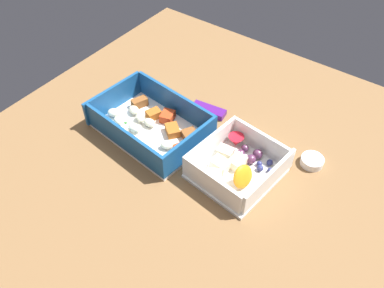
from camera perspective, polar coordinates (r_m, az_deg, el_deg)
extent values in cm
cube|color=brown|center=(73.01, 1.34, -2.22)|extent=(80.00, 80.00, 2.00)
cube|color=white|center=(76.73, -5.89, 1.94)|extent=(22.39, 16.21, 0.60)
cube|color=#19518C|center=(80.96, -11.07, 6.78)|extent=(2.09, 14.04, 5.19)
cube|color=#19518C|center=(69.47, -0.25, -0.32)|extent=(2.09, 14.04, 5.19)
cube|color=#19518C|center=(78.12, -2.48, 6.03)|extent=(19.77, 2.70, 5.19)
cube|color=#19518C|center=(71.83, -9.93, 0.77)|extent=(19.77, 2.70, 5.19)
ellipsoid|color=beige|center=(69.85, -4.58, -2.39)|extent=(2.65, 2.68, 1.11)
ellipsoid|color=beige|center=(73.16, -7.89, 0.05)|extent=(1.76, 2.27, 1.03)
ellipsoid|color=beige|center=(79.66, -11.14, 4.47)|extent=(3.36, 2.86, 1.42)
ellipsoid|color=beige|center=(75.87, -9.95, 1.81)|extent=(2.24, 2.49, 1.03)
ellipsoid|color=beige|center=(72.18, -3.67, -0.17)|extent=(2.90, 2.55, 1.21)
ellipsoid|color=beige|center=(78.17, -10.61, 3.39)|extent=(2.65, 2.23, 1.13)
ellipsoid|color=beige|center=(77.97, -7.55, 3.77)|extent=(2.85, 2.48, 1.19)
ellipsoid|color=beige|center=(79.74, -8.39, 4.90)|extent=(3.08, 2.62, 1.31)
ellipsoid|color=beige|center=(76.59, -6.24, 3.06)|extent=(2.70, 1.95, 1.31)
ellipsoid|color=beige|center=(75.97, -8.33, 2.39)|extent=(2.80, 2.03, 1.36)
cube|color=#AD5B1E|center=(74.98, -2.83, 2.00)|extent=(3.94, 3.79, 1.53)
cube|color=#AD5B1E|center=(78.50, -5.58, 4.33)|extent=(2.87, 3.29, 1.63)
cube|color=brown|center=(81.38, -7.60, 5.97)|extent=(2.75, 3.60, 1.77)
cube|color=brown|center=(74.04, -0.40, 1.39)|extent=(3.17, 3.35, 1.59)
cube|color=red|center=(77.73, -3.57, 4.00)|extent=(3.10, 3.48, 1.68)
cube|color=red|center=(72.12, -1.28, -0.46)|extent=(3.25, 3.88, 1.10)
cube|color=#387A33|center=(75.22, -8.27, 0.93)|extent=(0.60, 0.40, 0.20)
cube|color=#387A33|center=(78.44, -9.59, 3.05)|extent=(0.60, 0.40, 0.20)
cube|color=#387A33|center=(72.10, -6.58, -1.39)|extent=(0.60, 0.40, 0.20)
cube|color=#387A33|center=(72.12, -5.59, -1.27)|extent=(0.60, 0.40, 0.20)
cube|color=white|center=(69.76, 6.50, -4.06)|extent=(14.57, 15.33, 0.60)
cube|color=white|center=(70.29, 2.69, -0.11)|extent=(2.21, 13.89, 4.45)
cube|color=white|center=(65.89, 10.94, -5.45)|extent=(2.21, 13.89, 4.45)
cube|color=white|center=(71.75, 9.94, 0.28)|extent=(11.84, 1.97, 4.45)
cube|color=white|center=(64.38, 3.01, -6.01)|extent=(11.84, 1.97, 4.45)
ellipsoid|color=orange|center=(65.93, 7.36, -4.71)|extent=(3.94, 4.71, 4.31)
cube|color=#F4EACC|center=(69.70, 6.59, -2.59)|extent=(2.65, 3.30, 1.81)
cube|color=#F4EACC|center=(68.94, 4.12, -3.01)|extent=(3.38, 2.67, 1.90)
cube|color=#F4EACC|center=(66.77, 3.22, -5.09)|extent=(3.80, 4.12, 2.00)
cube|color=#F4EACC|center=(71.11, 4.82, -1.18)|extent=(2.99, 2.34, 1.70)
sphere|color=#562D4C|center=(72.37, 7.68, -0.60)|extent=(1.41, 1.41, 1.41)
sphere|color=#562D4C|center=(71.44, 9.50, -1.44)|extent=(1.84, 1.84, 1.84)
sphere|color=#562D4C|center=(70.48, 8.54, -2.18)|extent=(1.76, 1.76, 1.76)
sphere|color=#562D4C|center=(71.20, 7.04, -1.40)|extent=(1.61, 1.61, 1.61)
cone|color=red|center=(72.79, 6.36, 0.44)|extent=(2.88, 2.88, 2.31)
sphere|color=navy|center=(69.90, 11.20, -3.77)|extent=(0.91, 0.91, 0.91)
sphere|color=navy|center=(70.51, 9.72, -2.83)|extent=(1.00, 1.00, 1.00)
sphere|color=navy|center=(70.93, 11.20, -2.65)|extent=(1.14, 1.14, 1.14)
sphere|color=navy|center=(69.74, 9.82, -3.48)|extent=(1.17, 1.17, 1.17)
cube|color=#51197A|center=(80.29, 2.43, 4.91)|extent=(7.27, 3.35, 1.20)
cylinder|color=white|center=(73.62, 16.99, -2.38)|extent=(4.08, 4.08, 1.43)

